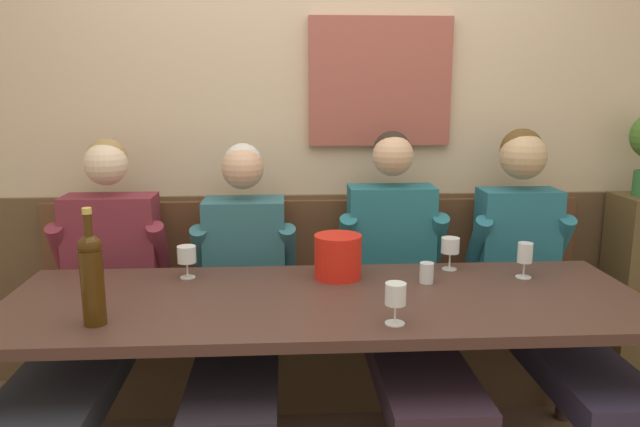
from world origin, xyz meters
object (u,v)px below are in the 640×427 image
at_px(dining_table, 326,316).
at_px(wine_glass_right_end, 525,254).
at_px(person_center_left_seat, 404,297).
at_px(wine_bottle_green_tall, 92,276).
at_px(wall_bench, 316,338).
at_px(person_right_seat, 92,307).
at_px(wine_glass_center_rear, 395,296).
at_px(person_left_seat, 543,286).
at_px(wine_glass_center_front, 450,247).
at_px(person_center_right_seat, 241,300).
at_px(ice_bucket, 338,256).
at_px(wine_glass_near_bucket, 187,255).
at_px(water_tumbler_left, 427,273).

height_order(dining_table, wine_glass_right_end, wine_glass_right_end).
xyz_separation_m(person_center_left_seat, wine_bottle_green_tall, (-1.13, -0.52, 0.28)).
height_order(wall_bench, wine_bottle_green_tall, wine_bottle_green_tall).
relative_size(person_right_seat, person_center_left_seat, 0.98).
bearing_deg(dining_table, wine_glass_center_rear, -52.79).
bearing_deg(person_left_seat, wine_glass_center_front, -179.29).
relative_size(wine_bottle_green_tall, wine_glass_right_end, 2.68).
xyz_separation_m(person_center_right_seat, wine_glass_right_end, (1.16, -0.13, 0.22)).
bearing_deg(person_center_right_seat, wall_bench, 45.64).
bearing_deg(wine_glass_center_front, wall_bench, 147.59).
height_order(dining_table, person_right_seat, person_right_seat).
distance_m(wine_bottle_green_tall, wine_glass_right_end, 1.65).
xyz_separation_m(dining_table, ice_bucket, (0.07, 0.23, 0.16)).
bearing_deg(ice_bucket, person_center_right_seat, 168.31).
xyz_separation_m(wall_bench, ice_bucket, (0.07, -0.43, 0.54)).
bearing_deg(person_right_seat, wine_glass_right_end, -3.58).
relative_size(person_left_seat, wine_glass_near_bucket, 9.82).
distance_m(wall_bench, dining_table, 0.76).
xyz_separation_m(person_center_left_seat, wine_glass_near_bucket, (-0.90, -0.04, 0.21)).
xyz_separation_m(dining_table, wine_glass_near_bucket, (-0.55, 0.26, 0.17)).
height_order(wine_glass_right_end, wine_glass_near_bucket, wine_glass_right_end).
bearing_deg(person_right_seat, water_tumbler_left, -6.36).
relative_size(dining_table, water_tumbler_left, 29.12).
bearing_deg(wine_glass_right_end, ice_bucket, 176.26).
relative_size(person_right_seat, person_left_seat, 0.97).
relative_size(person_right_seat, person_center_right_seat, 1.02).
xyz_separation_m(dining_table, person_center_left_seat, (0.35, 0.30, -0.04)).
distance_m(dining_table, person_right_seat, 1.00).
bearing_deg(wall_bench, dining_table, -90.00).
distance_m(wall_bench, water_tumbler_left, 0.83).
height_order(ice_bucket, wine_glass_center_front, ice_bucket).
xyz_separation_m(wall_bench, water_tumbler_left, (0.41, -0.52, 0.49)).
bearing_deg(wine_glass_right_end, dining_table, -167.57).
relative_size(wall_bench, person_right_seat, 2.11).
xyz_separation_m(wine_bottle_green_tall, wine_glass_center_front, (1.33, 0.53, -0.07)).
bearing_deg(water_tumbler_left, wall_bench, 128.37).
distance_m(ice_bucket, wine_glass_center_front, 0.49).
bearing_deg(ice_bucket, wine_glass_near_bucket, 177.10).
bearing_deg(water_tumbler_left, wine_glass_center_rear, -115.90).
height_order(person_right_seat, wine_glass_right_end, person_right_seat).
bearing_deg(person_left_seat, wine_glass_near_bucket, -177.97).
xyz_separation_m(person_center_left_seat, wine_glass_center_front, (0.20, 0.01, 0.22)).
relative_size(person_right_seat, ice_bucket, 6.57).
relative_size(dining_table, person_center_right_seat, 1.91).
bearing_deg(wine_glass_center_front, wine_bottle_green_tall, -158.26).
distance_m(wine_glass_center_rear, wine_glass_near_bucket, 0.93).
relative_size(wall_bench, dining_table, 1.13).
relative_size(wine_glass_center_front, wine_glass_near_bucket, 1.05).
distance_m(person_left_seat, ice_bucket, 0.93).
relative_size(person_right_seat, wine_bottle_green_tall, 3.24).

